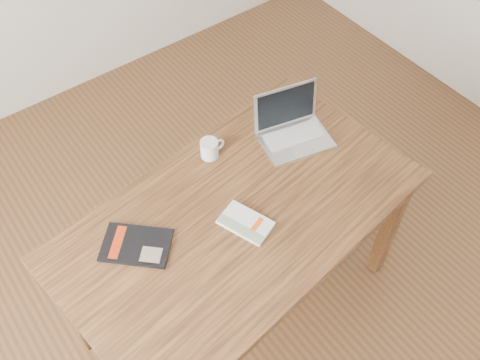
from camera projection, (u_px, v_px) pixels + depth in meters
room at (254, 118)px, 1.45m from camera, size 4.04×4.04×2.70m
desk at (239, 226)px, 2.06m from camera, size 1.46×0.95×0.75m
white_guidebook at (246, 223)px, 1.95m from camera, size 0.17×0.22×0.02m
black_guidebook at (136, 245)px, 1.90m from camera, size 0.28×0.28×0.01m
laptop at (292, 128)px, 2.20m from camera, size 0.33×0.28×0.20m
coffee_mug at (210, 148)px, 2.13m from camera, size 0.11×0.07×0.08m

